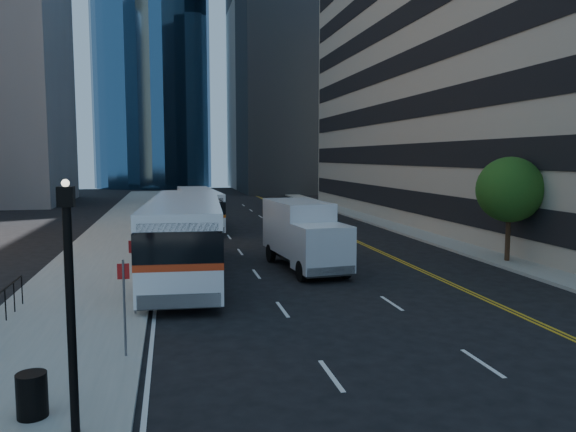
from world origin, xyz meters
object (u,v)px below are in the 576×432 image
object	(u,v)px
trash_can	(32,395)
bus_front	(185,235)
bus_rear	(199,207)
box_truck	(304,234)
lamp_post	(70,296)
street_tree	(510,190)

from	to	relation	value
trash_can	bus_front	bearing A→B (deg)	75.87
bus_rear	box_truck	bearing A→B (deg)	-79.02
box_truck	lamp_post	bearing A→B (deg)	-124.26
bus_rear	trash_can	distance (m)	30.62
street_tree	box_truck	bearing A→B (deg)	175.82
street_tree	lamp_post	bearing A→B (deg)	-142.13
bus_rear	street_tree	bearing A→B (deg)	-53.25
bus_front	lamp_post	bearing A→B (deg)	-96.31
bus_rear	box_truck	world-z (taller)	box_truck
bus_front	trash_can	world-z (taller)	bus_front
street_tree	bus_rear	distance (m)	22.30
lamp_post	trash_can	world-z (taller)	lamp_post
bus_front	bus_rear	xyz separation A→B (m)	(1.40, 17.03, -0.33)
box_truck	trash_can	world-z (taller)	box_truck
lamp_post	bus_rear	distance (m)	31.32
street_tree	lamp_post	world-z (taller)	street_tree
street_tree	box_truck	xyz separation A→B (m)	(-10.13, 0.74, -1.99)
box_truck	trash_can	bearing A→B (deg)	-128.48
bus_front	trash_can	distance (m)	13.68
lamp_post	bus_front	size ratio (longest dim) A/B	0.34
bus_front	bus_rear	distance (m)	17.09
street_tree	trash_can	xyz separation A→B (m)	(-18.92, -13.16, -3.05)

